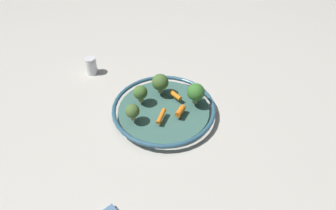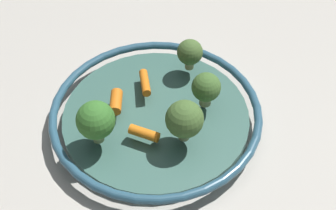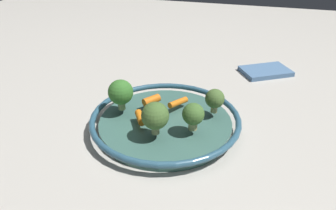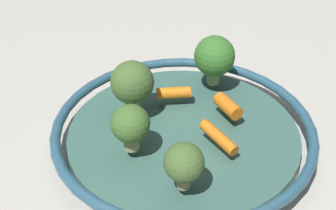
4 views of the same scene
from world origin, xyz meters
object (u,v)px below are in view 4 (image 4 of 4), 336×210
Objects in this scene: broccoli_floret_mid at (184,163)px; baby_carrot_center at (173,93)px; broccoli_floret_edge at (132,84)px; baby_carrot_back at (228,106)px; broccoli_floret_small at (215,57)px; broccoli_floret_large at (130,125)px; baby_carrot_right at (219,137)px; serving_bowl at (184,133)px.

baby_carrot_center is at bearing 28.21° from broccoli_floret_mid.
broccoli_floret_edge is (0.10, 0.12, 0.01)m from broccoli_floret_mid.
broccoli_floret_small reaches higher than baby_carrot_back.
broccoli_floret_edge is at bearing 145.53° from broccoli_floret_small.
broccoli_floret_large is (0.03, 0.08, 0.00)m from broccoli_floret_mid.
broccoli_floret_large is at bearing 68.45° from broccoli_floret_mid.
broccoli_floret_edge is (-0.05, 0.04, 0.03)m from baby_carrot_center.
broccoli_floret_large is at bearing 121.06° from baby_carrot_right.
baby_carrot_right is 1.00× the size of broccoli_floret_mid.
broccoli_floret_mid reaches higher than serving_bowl.
baby_carrot_right is 0.13m from broccoli_floret_edge.
baby_carrot_right is at bearing -96.59° from broccoli_floret_edge.
broccoli_floret_edge is at bearing 142.58° from baby_carrot_center.
serving_bowl is 5.69× the size of broccoli_floret_large.
broccoli_floret_small is at bearing 11.99° from broccoli_floret_mid.
baby_carrot_center is 0.78× the size of broccoli_floret_large.
baby_carrot_center is at bearing -37.42° from broccoli_floret_edge.
baby_carrot_center is 0.64× the size of broccoli_floret_small.
broccoli_floret_small is (0.12, 0.05, 0.04)m from baby_carrot_right.
broccoli_floret_edge reaches higher than baby_carrot_right.
serving_bowl is 0.12m from broccoli_floret_small.
broccoli_floret_small reaches higher than broccoli_floret_large.
baby_carrot_right is 0.81× the size of broccoli_floret_edge.
serving_bowl is at bearing 23.28° from broccoli_floret_mid.
broccoli_floret_edge reaches higher than broccoli_floret_large.
baby_carrot_back is 0.60× the size of broccoli_floret_edge.
baby_carrot_back is at bearing -42.39° from serving_bowl.
baby_carrot_back is 0.08m from baby_carrot_center.
broccoli_floret_edge reaches higher than serving_bowl.
baby_carrot_back is 0.71× the size of broccoli_floret_large.
baby_carrot_center is at bearing 54.71° from baby_carrot_right.
broccoli_floret_small is 1.28× the size of broccoli_floret_mid.
baby_carrot_back is 0.06m from baby_carrot_right.
broccoli_floret_mid is (-0.15, -0.00, 0.02)m from baby_carrot_back.
broccoli_floret_large is at bearing -152.64° from broccoli_floret_edge.
baby_carrot_center is 0.82× the size of baby_carrot_right.
serving_bowl is at bearing 73.00° from baby_carrot_right.
baby_carrot_right is (-0.06, -0.01, -0.00)m from baby_carrot_back.
broccoli_floret_large is (-0.05, 0.09, 0.03)m from baby_carrot_right.
broccoli_floret_large is (-0.07, 0.04, 0.05)m from serving_bowl.
baby_carrot_right is at bearing -156.43° from broccoli_floret_small.
serving_bowl is at bearing -142.39° from baby_carrot_center.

